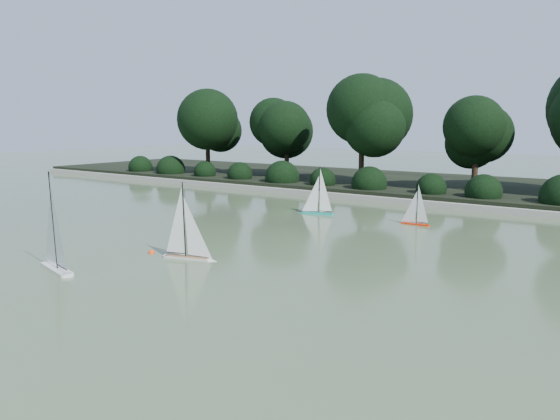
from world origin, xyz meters
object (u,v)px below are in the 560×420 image
(sailboat_orange, at_px, (413,217))
(race_buoy, at_px, (152,253))
(sailboat_white_b, at_px, (192,247))
(sailboat_white_a, at_px, (54,253))
(sailboat_teal, at_px, (315,206))

(sailboat_orange, bearing_deg, race_buoy, -117.19)
(sailboat_white_b, xyz_separation_m, race_buoy, (-1.03, -0.09, -0.24))
(sailboat_white_a, bearing_deg, race_buoy, 75.82)
(sailboat_teal, relative_size, race_buoy, 10.60)
(sailboat_orange, bearing_deg, sailboat_white_a, -114.34)
(sailboat_white_a, relative_size, race_buoy, 13.74)
(sailboat_teal, height_order, race_buoy, sailboat_teal)
(race_buoy, bearing_deg, sailboat_orange, 62.81)
(sailboat_orange, height_order, race_buoy, sailboat_orange)
(sailboat_teal, bearing_deg, sailboat_white_a, -94.72)
(sailboat_orange, relative_size, race_buoy, 8.52)
(sailboat_white_b, xyz_separation_m, sailboat_teal, (-0.85, 5.82, -0.02))
(sailboat_orange, height_order, sailboat_teal, sailboat_teal)
(sailboat_white_a, xyz_separation_m, sailboat_orange, (3.54, 7.82, -0.11))
(sailboat_white_b, bearing_deg, sailboat_orange, 70.86)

